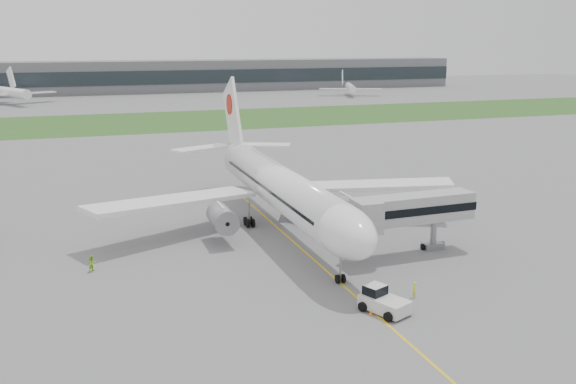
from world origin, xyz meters
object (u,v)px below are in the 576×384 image
object	(u,v)px
jet_bridge	(408,210)
ground_crew_near	(414,290)
pushback_tug	(382,300)
airliner	(278,185)

from	to	relation	value
jet_bridge	ground_crew_near	bearing A→B (deg)	-117.71
ground_crew_near	pushback_tug	bearing A→B (deg)	-13.36
ground_crew_near	airliner	bearing A→B (deg)	-115.62
pushback_tug	jet_bridge	xyz separation A→B (m)	(9.61, 13.00, 4.09)
airliner	pushback_tug	world-z (taller)	airliner
pushback_tug	ground_crew_near	xyz separation A→B (m)	(4.25, 1.85, -0.26)
airliner	jet_bridge	xyz separation A→B (m)	(10.42, -14.24, -0.56)
pushback_tug	jet_bridge	world-z (taller)	jet_bridge
jet_bridge	ground_crew_near	xyz separation A→B (m)	(-5.36, -11.15, -4.35)
pushback_tug	ground_crew_near	world-z (taller)	pushback_tug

